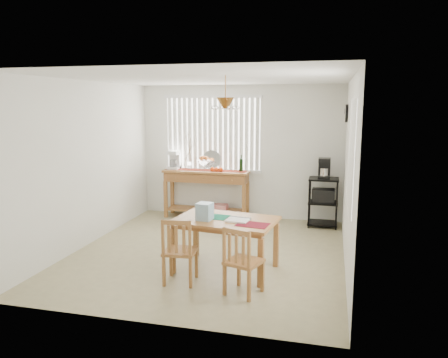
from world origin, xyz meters
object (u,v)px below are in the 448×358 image
(wire_cart, at_px, (323,198))
(chair_right, at_px, (242,262))
(dining_table, at_px, (225,225))
(chair_left, at_px, (180,251))
(cart_items, at_px, (324,169))
(sideboard, at_px, (207,182))

(wire_cart, xyz_separation_m, chair_right, (-0.85, -3.23, -0.13))
(dining_table, relative_size, chair_left, 1.68)
(wire_cart, relative_size, cart_items, 2.43)
(dining_table, bearing_deg, cart_items, 63.99)
(cart_items, height_order, chair_left, cart_items)
(sideboard, relative_size, chair_left, 1.97)
(wire_cart, bearing_deg, chair_left, -118.59)
(sideboard, xyz_separation_m, chair_left, (0.57, -3.19, -0.29))
(sideboard, height_order, cart_items, cart_items)
(cart_items, height_order, dining_table, cart_items)
(chair_right, bearing_deg, wire_cart, 75.25)
(cart_items, xyz_separation_m, chair_right, (-0.85, -3.24, -0.67))
(cart_items, xyz_separation_m, dining_table, (-1.23, -2.52, -0.44))
(chair_right, bearing_deg, cart_items, 75.30)
(dining_table, bearing_deg, chair_left, -128.23)
(cart_items, bearing_deg, chair_right, -104.70)
(dining_table, bearing_deg, wire_cart, 63.90)
(cart_items, distance_m, chair_left, 3.58)
(wire_cart, bearing_deg, chair_right, -104.75)
(chair_left, bearing_deg, dining_table, 51.77)
(wire_cart, xyz_separation_m, cart_items, (0.00, 0.01, 0.53))
(cart_items, distance_m, chair_right, 3.41)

